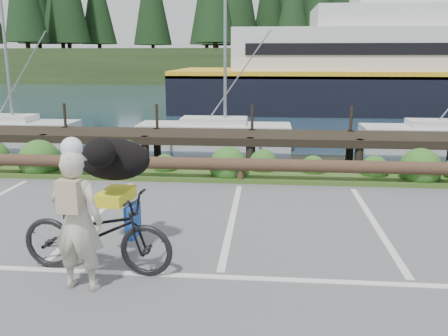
{
  "coord_description": "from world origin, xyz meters",
  "views": [
    {
      "loc": [
        0.61,
        -6.37,
        2.98
      ],
      "look_at": [
        -0.11,
        1.49,
        1.1
      ],
      "focal_mm": 38.0,
      "sensor_mm": 36.0,
      "label": 1
    }
  ],
  "objects": [
    {
      "name": "bicycle",
      "position": [
        -1.72,
        -0.36,
        0.58
      ],
      "size": [
        2.26,
        0.97,
        1.15
      ],
      "primitive_type": "imported",
      "rotation": [
        0.0,
        0.0,
        1.48
      ],
      "color": "black",
      "rests_on": "ground"
    },
    {
      "name": "log_rail",
      "position": [
        0.0,
        4.6,
        0.0
      ],
      "size": [
        32.0,
        0.3,
        0.6
      ],
      "primitive_type": null,
      "color": "#443021",
      "rests_on": "ground"
    },
    {
      "name": "dog",
      "position": [
        -1.66,
        0.34,
        1.47
      ],
      "size": [
        0.64,
        1.15,
        0.64
      ],
      "primitive_type": "ellipsoid",
      "rotation": [
        0.0,
        0.0,
        1.48
      ],
      "color": "black",
      "rests_on": "bicycle"
    },
    {
      "name": "harbor_backdrop",
      "position": [
        0.4,
        78.42,
        -0.0
      ],
      "size": [
        170.0,
        160.0,
        30.0
      ],
      "color": "#1A2E40",
      "rests_on": "ground"
    },
    {
      "name": "cyclist",
      "position": [
        -1.77,
        -0.87,
        0.93
      ],
      "size": [
        0.72,
        0.51,
        1.86
      ],
      "primitive_type": "imported",
      "rotation": [
        0.0,
        0.0,
        3.05
      ],
      "color": "beige",
      "rests_on": "ground"
    },
    {
      "name": "vegetation_strip",
      "position": [
        0.0,
        5.3,
        0.05
      ],
      "size": [
        34.0,
        1.6,
        0.1
      ],
      "primitive_type": "cube",
      "color": "#3D5B21",
      "rests_on": "ground"
    },
    {
      "name": "ground",
      "position": [
        0.0,
        0.0,
        0.0
      ],
      "size": [
        72.0,
        72.0,
        0.0
      ],
      "primitive_type": "plane",
      "color": "#545457"
    }
  ]
}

